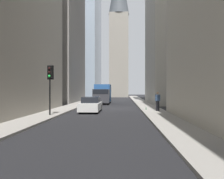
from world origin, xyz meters
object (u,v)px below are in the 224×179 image
at_px(sedan_white, 91,105).
at_px(traffic_light_foreground, 50,78).
at_px(delivery_truck, 103,94).
at_px(pedestrian, 158,100).
at_px(discarded_bottle, 146,109).

bearing_deg(sedan_white, traffic_light_foreground, 146.30).
xyz_separation_m(delivery_truck, pedestrian, (-13.00, -6.21, -0.36)).
bearing_deg(delivery_truck, sedan_white, -180.00).
xyz_separation_m(delivery_truck, sedan_white, (-12.95, -0.00, -0.80)).
bearing_deg(sedan_white, delivery_truck, 0.00).
height_order(sedan_white, pedestrian, pedestrian).
distance_m(delivery_truck, traffic_light_foreground, 17.21).
bearing_deg(sedan_white, pedestrian, -90.46).
bearing_deg(delivery_truck, traffic_light_foreground, 171.08).
bearing_deg(traffic_light_foreground, sedan_white, -33.70).
distance_m(delivery_truck, pedestrian, 14.41).
relative_size(sedan_white, discarded_bottle, 15.93).
relative_size(sedan_white, pedestrian, 2.44).
bearing_deg(pedestrian, delivery_truck, 25.53).
xyz_separation_m(traffic_light_foreground, discarded_bottle, (5.07, -7.91, -2.72)).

